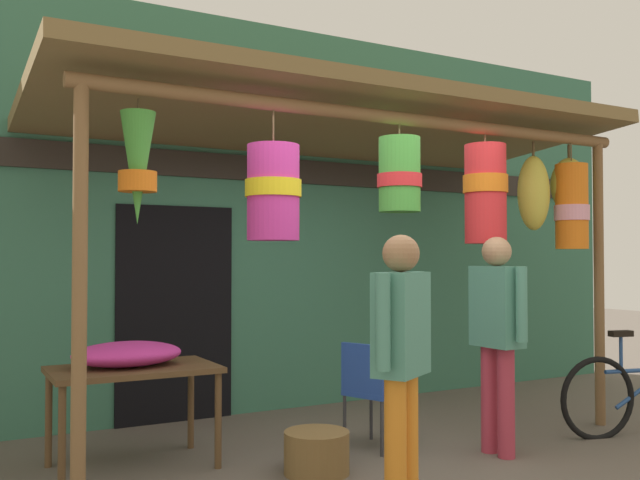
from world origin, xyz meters
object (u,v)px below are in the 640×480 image
(display_table, at_px, (133,378))
(flower_heap_on_table, at_px, (130,354))
(customer_foreground, at_px, (497,325))
(vendor_in_orange, at_px, (401,348))
(folding_chair, at_px, (371,386))
(wicker_basket_by_table, at_px, (317,452))

(display_table, xyz_separation_m, flower_heap_on_table, (-0.02, 0.04, 0.17))
(display_table, bearing_deg, customer_foreground, -21.82)
(flower_heap_on_table, bearing_deg, display_table, -61.10)
(flower_heap_on_table, bearing_deg, vendor_in_orange, -55.17)
(folding_chair, distance_m, vendor_in_orange, 1.47)
(wicker_basket_by_table, bearing_deg, folding_chair, 26.67)
(folding_chair, height_order, customer_foreground, customer_foreground)
(display_table, relative_size, customer_foreground, 0.70)
(display_table, xyz_separation_m, customer_foreground, (2.54, -1.02, 0.35))
(flower_heap_on_table, relative_size, wicker_basket_by_table, 1.71)
(folding_chair, xyz_separation_m, customer_foreground, (0.78, -0.60, 0.49))
(display_table, xyz_separation_m, folding_chair, (1.77, -0.42, -0.14))
(flower_heap_on_table, distance_m, folding_chair, 1.87)
(display_table, relative_size, vendor_in_orange, 0.71)
(display_table, xyz_separation_m, wicker_basket_by_table, (1.10, -0.76, -0.50))
(flower_heap_on_table, bearing_deg, folding_chair, -14.38)
(display_table, bearing_deg, folding_chair, -13.46)
(vendor_in_orange, height_order, customer_foreground, customer_foreground)
(vendor_in_orange, bearing_deg, display_table, 124.95)
(customer_foreground, bearing_deg, flower_heap_on_table, 157.65)
(display_table, distance_m, folding_chair, 1.82)
(folding_chair, height_order, vendor_in_orange, vendor_in_orange)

